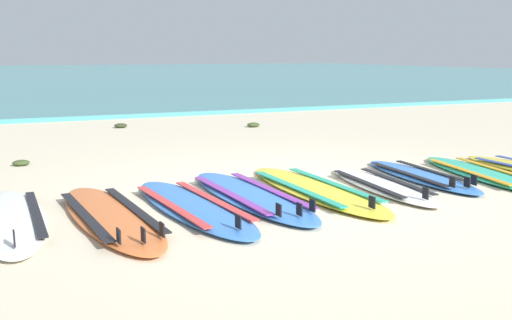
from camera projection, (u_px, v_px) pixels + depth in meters
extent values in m
plane|color=beige|center=(310.00, 191.00, 6.15)|extent=(80.00, 80.00, 0.00)
cube|color=teal|center=(45.00, 74.00, 40.11)|extent=(80.00, 60.00, 0.10)
ellipsoid|color=white|center=(11.00, 219.00, 4.97)|extent=(0.59, 2.26, 0.07)
cube|color=black|center=(36.00, 212.00, 5.04)|extent=(0.10, 1.58, 0.01)
cube|color=black|center=(14.00, 238.00, 4.17)|extent=(0.01, 0.09, 0.11)
ellipsoid|color=orange|center=(110.00, 216.00, 5.08)|extent=(0.81, 2.46, 0.07)
cube|color=black|center=(85.00, 215.00, 4.97)|extent=(0.23, 1.69, 0.01)
cube|color=black|center=(134.00, 208.00, 5.17)|extent=(0.23, 1.69, 0.01)
cube|color=black|center=(143.00, 235.00, 4.25)|extent=(0.02, 0.09, 0.11)
cube|color=black|center=(119.00, 236.00, 4.22)|extent=(0.02, 0.09, 0.11)
cube|color=black|center=(162.00, 230.00, 4.38)|extent=(0.02, 0.09, 0.11)
ellipsoid|color=#3875CC|center=(192.00, 206.00, 5.39)|extent=(0.82, 2.42, 0.07)
cube|color=#D13838|center=(170.00, 205.00, 5.28)|extent=(0.25, 1.66, 0.01)
cube|color=#D13838|center=(213.00, 199.00, 5.49)|extent=(0.25, 1.66, 0.01)
cube|color=black|center=(238.00, 222.00, 4.59)|extent=(0.02, 0.09, 0.11)
ellipsoid|color=#3875CC|center=(250.00, 195.00, 5.81)|extent=(0.74, 2.49, 0.07)
cube|color=purple|center=(230.00, 194.00, 5.70)|extent=(0.17, 1.72, 0.01)
cube|color=purple|center=(270.00, 189.00, 5.90)|extent=(0.17, 1.72, 0.01)
cube|color=black|center=(299.00, 209.00, 4.95)|extent=(0.02, 0.09, 0.11)
cube|color=black|center=(279.00, 210.00, 4.93)|extent=(0.02, 0.09, 0.11)
cube|color=black|center=(312.00, 205.00, 5.08)|extent=(0.02, 0.09, 0.11)
ellipsoid|color=yellow|center=(315.00, 189.00, 6.07)|extent=(0.71, 2.52, 0.07)
cube|color=teal|center=(296.00, 188.00, 5.96)|extent=(0.15, 1.76, 0.01)
cube|color=teal|center=(333.00, 183.00, 6.16)|extent=(0.15, 1.76, 0.01)
cube|color=black|center=(372.00, 202.00, 5.18)|extent=(0.01, 0.09, 0.11)
ellipsoid|color=white|center=(381.00, 185.00, 6.24)|extent=(0.63, 2.01, 0.07)
cube|color=black|center=(367.00, 183.00, 6.18)|extent=(0.17, 1.39, 0.01)
cube|color=black|center=(396.00, 181.00, 6.29)|extent=(0.17, 1.39, 0.01)
cube|color=black|center=(426.00, 193.00, 5.51)|extent=(0.02, 0.09, 0.11)
ellipsoid|color=#3875CC|center=(420.00, 176.00, 6.73)|extent=(0.62, 2.04, 0.07)
cube|color=black|center=(407.00, 174.00, 6.66)|extent=(0.15, 1.41, 0.01)
cube|color=black|center=(433.00, 171.00, 6.79)|extent=(0.15, 1.41, 0.01)
cube|color=black|center=(467.00, 182.00, 5.99)|extent=(0.02, 0.09, 0.11)
cube|color=black|center=(452.00, 182.00, 6.00)|extent=(0.02, 0.09, 0.11)
cube|color=black|center=(474.00, 180.00, 6.10)|extent=(0.02, 0.09, 0.11)
ellipsoid|color=#2DB793|center=(482.00, 173.00, 6.87)|extent=(0.92, 2.31, 0.07)
cube|color=gold|center=(467.00, 171.00, 6.81)|extent=(0.33, 1.57, 0.01)
cube|color=gold|center=(497.00, 169.00, 6.91)|extent=(0.33, 1.57, 0.01)
ellipsoid|color=#384723|center=(253.00, 125.00, 11.48)|extent=(0.26, 0.21, 0.09)
ellipsoid|color=#2D381E|center=(121.00, 126.00, 11.36)|extent=(0.25, 0.20, 0.09)
ellipsoid|color=#384723|center=(21.00, 163.00, 7.52)|extent=(0.22, 0.17, 0.08)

